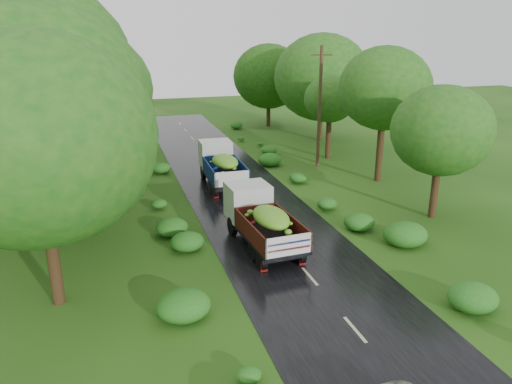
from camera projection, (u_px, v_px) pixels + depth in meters
name	position (u px, v px, depth m)	size (l,w,h in m)	color
ground	(355.00, 330.00, 17.10)	(120.00, 120.00, 0.00)	#183E0D
road	(301.00, 266.00, 21.63)	(6.50, 80.00, 0.02)	black
road_lines	(293.00, 256.00, 22.54)	(0.12, 69.60, 0.00)	#BFB78C
truck_near	(261.00, 217.00, 23.34)	(2.46, 6.04, 2.49)	black
truck_far	(221.00, 163.00, 32.37)	(2.25, 6.06, 2.53)	black
utility_pole	(320.00, 106.00, 35.62)	(1.51, 0.41, 8.66)	#382616
trees_left	(55.00, 79.00, 30.76)	(7.78, 35.50, 9.72)	black
trees_right	(327.00, 87.00, 39.86)	(6.36, 30.94, 7.70)	black
shrubs	(245.00, 195.00, 29.70)	(11.90, 44.00, 0.70)	#165E18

